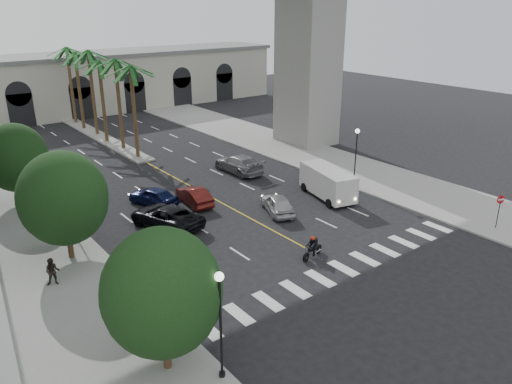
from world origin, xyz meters
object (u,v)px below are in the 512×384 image
at_px(motorcycle_rider, 313,248).
at_px(pedestrian_b, 53,272).
at_px(traffic_signal_near, 193,304).
at_px(lamp_post_right, 356,153).
at_px(car_d, 239,164).
at_px(pedestrian_a, 119,287).
at_px(car_a, 277,204).
at_px(cargo_van, 328,182).
at_px(traffic_signal_far, 153,269).
at_px(car_b, 194,196).
at_px(car_e, 153,196).
at_px(do_not_enter_sign, 500,205).
at_px(lamp_post_left_near, 220,317).
at_px(car_c, 166,217).
at_px(lamp_post_left_far, 61,182).

relative_size(motorcycle_rider, pedestrian_b, 1.24).
height_order(traffic_signal_near, motorcycle_rider, traffic_signal_near).
relative_size(lamp_post_right, pedestrian_b, 3.17).
distance_m(car_d, pedestrian_a, 23.12).
height_order(traffic_signal_near, car_a, traffic_signal_near).
distance_m(lamp_post_right, pedestrian_b, 26.42).
height_order(car_d, cargo_van, cargo_van).
distance_m(traffic_signal_far, car_b, 15.13).
bearing_deg(car_d, car_e, 12.85).
relative_size(lamp_post_right, traffic_signal_far, 1.47).
distance_m(car_a, pedestrian_a, 15.45).
relative_size(traffic_signal_near, cargo_van, 0.59).
bearing_deg(traffic_signal_near, pedestrian_b, 110.34).
height_order(pedestrian_b, do_not_enter_sign, do_not_enter_sign).
relative_size(car_b, car_e, 0.99).
bearing_deg(motorcycle_rider, lamp_post_left_near, -166.44).
bearing_deg(motorcycle_rider, car_c, 103.99).
distance_m(lamp_post_left_far, pedestrian_a, 12.74).
xyz_separation_m(lamp_post_left_near, motorcycle_rider, (10.91, 5.73, -2.53)).
xyz_separation_m(motorcycle_rider, pedestrian_a, (-12.01, 2.79, 0.23)).
height_order(lamp_post_left_near, traffic_signal_near, lamp_post_left_near).
xyz_separation_m(pedestrian_a, pedestrian_b, (-2.41, 3.72, 0.07)).
xyz_separation_m(lamp_post_left_near, car_b, (9.49, 18.23, -2.50)).
xyz_separation_m(traffic_signal_far, pedestrian_b, (-3.61, 5.74, -1.52)).
relative_size(traffic_signal_near, car_b, 0.83).
distance_m(car_b, cargo_van, 11.19).
height_order(lamp_post_left_far, traffic_signal_far, lamp_post_left_far).
bearing_deg(lamp_post_left_near, pedestrian_b, 106.00).
distance_m(car_d, cargo_van, 10.27).
height_order(car_c, pedestrian_b, pedestrian_b).
distance_m(lamp_post_left_near, motorcycle_rider, 12.58).
distance_m(traffic_signal_far, pedestrian_b, 6.95).
height_order(car_a, do_not_enter_sign, do_not_enter_sign).
height_order(car_e, cargo_van, cargo_van).
height_order(cargo_van, pedestrian_a, cargo_van).
height_order(car_a, cargo_van, cargo_van).
bearing_deg(car_b, do_not_enter_sign, 135.79).
relative_size(cargo_van, pedestrian_a, 4.02).
bearing_deg(traffic_signal_far, car_e, 63.89).
bearing_deg(pedestrian_a, motorcycle_rider, -29.70).
bearing_deg(do_not_enter_sign, lamp_post_left_near, -158.61).
height_order(car_a, pedestrian_a, pedestrian_a).
distance_m(cargo_van, do_not_enter_sign, 13.06).
bearing_deg(car_a, car_d, -87.33).
xyz_separation_m(motorcycle_rider, car_e, (-4.12, 14.40, 0.06)).
height_order(car_e, pedestrian_b, pedestrian_b).
height_order(lamp_post_left_far, pedestrian_b, lamp_post_left_far).
relative_size(lamp_post_left_near, car_e, 1.21).
relative_size(pedestrian_a, pedestrian_b, 0.91).
bearing_deg(car_d, car_b, 29.20).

